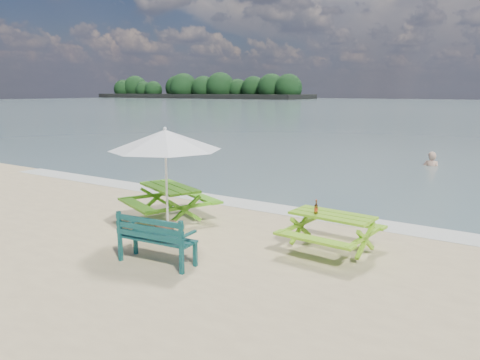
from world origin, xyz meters
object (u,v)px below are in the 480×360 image
Objects in this scene: picnic_table_right at (332,234)px; patio_umbrella at (165,140)px; park_bench at (157,249)px; side_table at (168,230)px; picnic_table_left at (170,204)px; swimmer at (431,174)px; beer_bottle at (316,209)px.

patio_umbrella reaches higher than picnic_table_right.
side_table is at bearing 124.87° from park_bench.
picnic_table_right is (3.95, 0.05, -0.04)m from picnic_table_left.
swimmer is (3.35, 11.80, -0.73)m from picnic_table_left.
picnic_table_right is at bearing 18.75° from patio_umbrella.
picnic_table_right is 6.78× the size of beer_bottle.
patio_umbrella is 1.61× the size of swimmer.
picnic_table_left is 2.08m from patio_umbrella.
park_bench reaches higher than side_table.
park_bench is 2.96m from beer_bottle.
beer_bottle reaches higher than park_bench.
swimmer is at bearing 83.16° from park_bench.
picnic_table_right is at bearing -87.06° from swimmer.
swimmer is at bearing 78.94° from patio_umbrella.
patio_umbrella reaches higher than park_bench.
side_table is at bearing -101.06° from swimmer.
side_table is at bearing -162.20° from beer_bottle.
patio_umbrella is (-3.11, -1.06, 1.66)m from picnic_table_right.
beer_bottle is 0.14× the size of swimmer.
picnic_table_left is 1.34m from side_table.
side_table is at bearing -161.25° from picnic_table_right.
swimmer is at bearing 91.63° from beer_bottle.
patio_umbrella reaches higher than side_table.
picnic_table_left is 0.81× the size of patio_umbrella.
swimmer is (-0.60, 11.75, -0.68)m from picnic_table_right.
picnic_table_left is at bearing -179.34° from picnic_table_right.
park_bench is 2.26m from patio_umbrella.
patio_umbrella reaches higher than picnic_table_left.
picnic_table_left is at bearing -105.85° from swimmer.
picnic_table_right is 3.20m from park_bench.
picnic_table_left is 1.31× the size of swimmer.
picnic_table_right is 0.61× the size of patio_umbrella.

